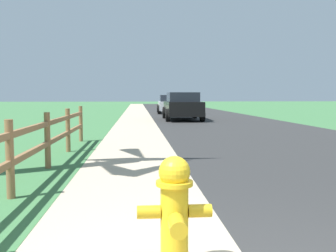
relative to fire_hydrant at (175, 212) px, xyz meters
name	(u,v)px	position (x,y,z in m)	size (l,w,h in m)	color
ground_plane	(150,115)	(0.63, 24.19, -0.48)	(120.00, 120.00, 0.00)	#3C7040
road_asphalt	(193,113)	(4.13, 26.19, -0.47)	(7.00, 66.00, 0.01)	#2D2D2D
curb_concrete	(110,113)	(-2.37, 26.19, -0.47)	(6.00, 66.00, 0.01)	#BAA78C
grass_verge	(90,114)	(-3.87, 26.19, -0.47)	(5.00, 66.00, 0.00)	#3C7040
fire_hydrant	(175,212)	(0.00, 0.00, 0.00)	(0.59, 0.49, 0.91)	yellow
rail_fence	(32,143)	(-1.98, 3.27, 0.14)	(0.11, 10.57, 1.07)	brown
parked_suv_black	(182,106)	(2.28, 18.28, 0.33)	(2.12, 4.79, 1.56)	black
parked_car_silver	(171,104)	(2.35, 26.44, 0.25)	(2.23, 4.67, 1.43)	#B7BABF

